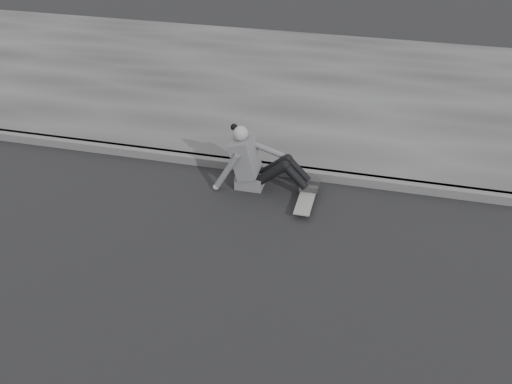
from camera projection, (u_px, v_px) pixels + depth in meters
ground at (174, 290)px, 5.93m from camera, size 80.00×80.00×0.00m
curb at (240, 165)px, 8.00m from camera, size 24.00×0.16×0.12m
sidewalk at (283, 85)px, 10.47m from camera, size 24.00×6.00×0.12m
skateboard at (306, 199)px, 7.26m from camera, size 0.20×0.78×0.09m
seated_woman at (255, 163)px, 7.45m from camera, size 1.38×0.46×0.88m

